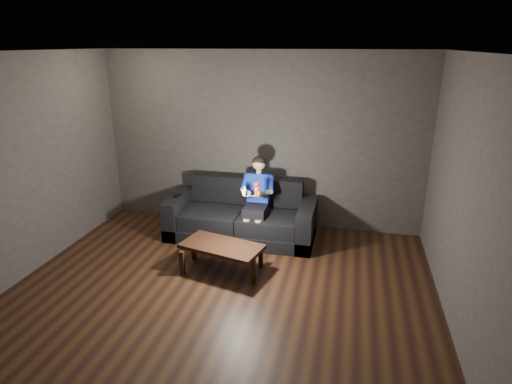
# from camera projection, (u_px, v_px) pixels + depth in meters

# --- Properties ---
(floor) EXTENTS (5.00, 5.00, 0.00)m
(floor) POSITION_uv_depth(u_px,v_px,m) (212.00, 308.00, 4.74)
(floor) COLOR black
(floor) RESTS_ON ground
(back_wall) EXTENTS (5.00, 0.04, 2.70)m
(back_wall) POSITION_uv_depth(u_px,v_px,m) (260.00, 141.00, 6.60)
(back_wall) COLOR #383230
(back_wall) RESTS_ON ground
(front_wall) EXTENTS (5.00, 0.04, 2.70)m
(front_wall) POSITION_uv_depth(u_px,v_px,m) (31.00, 367.00, 1.99)
(front_wall) COLOR #383230
(front_wall) RESTS_ON ground
(right_wall) EXTENTS (0.04, 5.00, 2.70)m
(right_wall) POSITION_uv_depth(u_px,v_px,m) (476.00, 215.00, 3.77)
(right_wall) COLOR #383230
(right_wall) RESTS_ON ground
(ceiling) EXTENTS (5.00, 5.00, 0.02)m
(ceiling) POSITION_uv_depth(u_px,v_px,m) (201.00, 52.00, 3.85)
(ceiling) COLOR white
(ceiling) RESTS_ON back_wall
(sofa) EXTENTS (2.18, 0.94, 0.84)m
(sofa) POSITION_uv_depth(u_px,v_px,m) (242.00, 219.00, 6.43)
(sofa) COLOR black
(sofa) RESTS_ON floor
(child) EXTENTS (0.48, 0.58, 1.17)m
(child) POSITION_uv_depth(u_px,v_px,m) (257.00, 193.00, 6.18)
(child) COLOR black
(child) RESTS_ON sofa
(wii_remote_red) EXTENTS (0.06, 0.07, 0.18)m
(wii_remote_red) POSITION_uv_depth(u_px,v_px,m) (256.00, 190.00, 5.68)
(wii_remote_red) COLOR red
(wii_remote_red) RESTS_ON child
(nunchuk_white) EXTENTS (0.06, 0.09, 0.15)m
(nunchuk_white) POSITION_uv_depth(u_px,v_px,m) (244.00, 191.00, 5.73)
(nunchuk_white) COLOR white
(nunchuk_white) RESTS_ON child
(wii_remote_black) EXTENTS (0.07, 0.16, 0.03)m
(wii_remote_black) POSITION_uv_depth(u_px,v_px,m) (178.00, 195.00, 6.45)
(wii_remote_black) COLOR black
(wii_remote_black) RESTS_ON sofa
(coffee_table) EXTENTS (1.11, 0.74, 0.37)m
(coffee_table) POSITION_uv_depth(u_px,v_px,m) (222.00, 248.00, 5.42)
(coffee_table) COLOR black
(coffee_table) RESTS_ON floor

